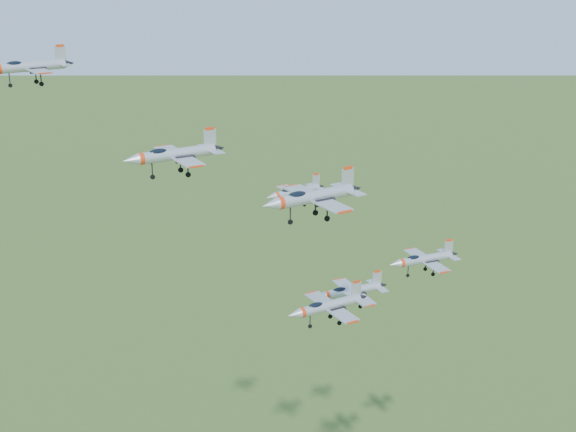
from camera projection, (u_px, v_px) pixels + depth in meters
jet_lead at (29, 66)px, 93.31m from camera, size 10.77×8.93×2.88m
jet_left_high at (174, 154)px, 91.15m from camera, size 12.45×10.42×3.33m
jet_right_high at (312, 197)px, 82.40m from camera, size 12.25×10.20×3.27m
jet_left_low at (295, 192)px, 119.72m from camera, size 10.69×8.84×2.86m
jet_right_low at (328, 306)px, 102.17m from camera, size 12.05×10.08×3.22m
jet_trail at (350, 291)px, 123.57m from camera, size 12.58×10.68×3.41m
jet_extra at (423, 259)px, 134.95m from camera, size 13.33×11.31×3.61m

